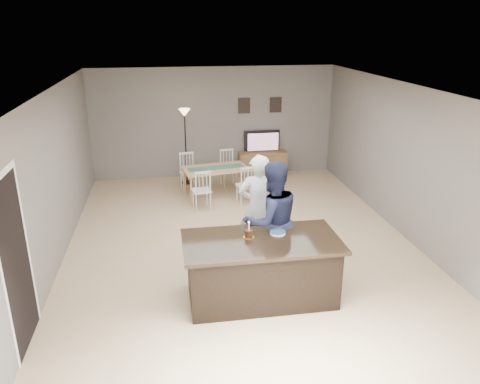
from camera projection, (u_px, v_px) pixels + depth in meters
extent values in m
plane|color=tan|center=(240.00, 242.00, 8.33)|extent=(8.00, 8.00, 0.00)
plane|color=slate|center=(214.00, 123.00, 11.58)|extent=(6.00, 0.00, 6.00)
plane|color=slate|center=(313.00, 301.00, 4.16)|extent=(6.00, 0.00, 6.00)
plane|color=slate|center=(54.00, 179.00, 7.42)|extent=(0.00, 8.00, 8.00)
plane|color=slate|center=(406.00, 162.00, 8.33)|extent=(0.00, 8.00, 8.00)
plane|color=white|center=(240.00, 88.00, 7.41)|extent=(8.00, 8.00, 0.00)
cube|color=black|center=(261.00, 271.00, 6.52)|extent=(2.00, 1.00, 0.85)
cube|color=black|center=(262.00, 242.00, 6.37)|extent=(2.15, 1.10, 0.05)
cube|color=brown|center=(263.00, 164.00, 11.91)|extent=(1.20, 0.40, 0.60)
imported|color=black|center=(262.00, 141.00, 11.78)|extent=(0.91, 0.12, 0.53)
plane|color=#F4571B|center=(263.00, 142.00, 11.71)|extent=(0.78, 0.00, 0.78)
cube|color=black|center=(244.00, 106.00, 11.54)|extent=(0.30, 0.02, 0.38)
cube|color=black|center=(276.00, 105.00, 11.66)|extent=(0.30, 0.02, 0.38)
plane|color=black|center=(17.00, 265.00, 5.39)|extent=(0.00, 2.10, 2.10)
plane|color=white|center=(1.00, 175.00, 5.02)|extent=(0.00, 1.02, 1.02)
imported|color=silver|center=(258.00, 208.00, 7.51)|extent=(0.68, 0.48, 1.76)
imported|color=#1B203C|center=(272.00, 221.00, 6.90)|extent=(1.02, 0.87, 1.84)
cylinder|color=#EBB645|center=(249.00, 237.00, 6.44)|extent=(0.15, 0.15, 0.00)
cylinder|color=#33150E|center=(249.00, 234.00, 6.42)|extent=(0.11, 0.11, 0.10)
cylinder|color=white|center=(249.00, 226.00, 6.38)|extent=(0.02, 0.02, 0.11)
sphere|color=#FFBF4C|center=(249.00, 222.00, 6.36)|extent=(0.02, 0.02, 0.02)
cylinder|color=white|center=(278.00, 233.00, 6.54)|extent=(0.22, 0.22, 0.01)
cylinder|color=white|center=(278.00, 233.00, 6.54)|extent=(0.22, 0.22, 0.01)
cylinder|color=white|center=(278.00, 232.00, 6.54)|extent=(0.22, 0.22, 0.01)
cylinder|color=#2E518E|center=(278.00, 231.00, 6.53)|extent=(0.23, 0.23, 0.00)
cube|color=tan|center=(216.00, 169.00, 10.32)|extent=(1.53, 1.01, 0.04)
cylinder|color=tan|center=(191.00, 191.00, 9.95)|extent=(0.05, 0.05, 0.63)
cylinder|color=tan|center=(238.00, 176.00, 10.91)|extent=(0.05, 0.05, 0.63)
cube|color=#3A6950|center=(216.00, 168.00, 10.31)|extent=(1.27, 0.50, 0.01)
cube|color=silver|center=(201.00, 191.00, 9.70)|extent=(0.42, 0.41, 0.04)
cylinder|color=silver|center=(196.00, 203.00, 9.60)|extent=(0.03, 0.03, 0.38)
cylinder|color=silver|center=(207.00, 197.00, 9.95)|extent=(0.03, 0.03, 0.38)
cube|color=silver|center=(203.00, 173.00, 9.41)|extent=(0.34, 0.08, 0.04)
cube|color=silver|center=(246.00, 186.00, 9.99)|extent=(0.42, 0.41, 0.04)
cylinder|color=silver|center=(241.00, 198.00, 9.89)|extent=(0.03, 0.03, 0.38)
cylinder|color=silver|center=(250.00, 192.00, 10.24)|extent=(0.03, 0.03, 0.38)
cube|color=silver|center=(248.00, 168.00, 9.70)|extent=(0.34, 0.08, 0.04)
cube|color=silver|center=(188.00, 173.00, 10.81)|extent=(0.42, 0.41, 0.04)
cylinder|color=silver|center=(194.00, 179.00, 11.05)|extent=(0.03, 0.03, 0.38)
cylinder|color=silver|center=(184.00, 184.00, 10.71)|extent=(0.03, 0.03, 0.38)
cube|color=silver|center=(186.00, 153.00, 10.80)|extent=(0.34, 0.08, 0.04)
cube|color=silver|center=(229.00, 169.00, 11.10)|extent=(0.42, 0.41, 0.04)
cylinder|color=silver|center=(233.00, 175.00, 11.34)|extent=(0.03, 0.03, 0.38)
cylinder|color=silver|center=(224.00, 180.00, 11.00)|extent=(0.03, 0.03, 0.38)
cube|color=silver|center=(226.00, 150.00, 11.09)|extent=(0.34, 0.08, 0.04)
cylinder|color=black|center=(187.00, 182.00, 11.41)|extent=(0.27, 0.27, 0.03)
cylinder|color=black|center=(186.00, 149.00, 11.12)|extent=(0.03, 0.03, 1.66)
cone|color=#EBBE81|center=(184.00, 113.00, 10.82)|extent=(0.27, 0.27, 0.17)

